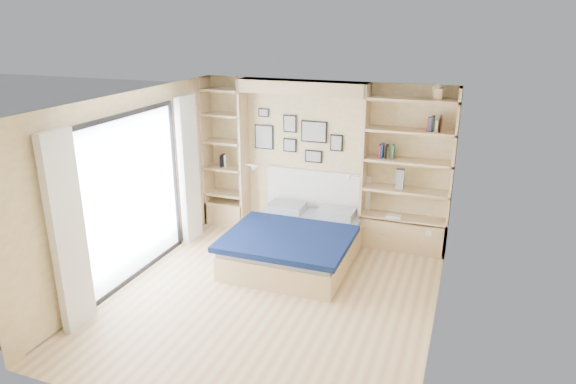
% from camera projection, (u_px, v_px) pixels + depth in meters
% --- Properties ---
extents(ground, '(4.50, 4.50, 0.00)m').
position_uv_depth(ground, '(271.00, 298.00, 6.56)').
color(ground, '#D5BB86').
rests_on(ground, ground).
extents(room_shell, '(4.50, 4.50, 4.50)m').
position_uv_depth(room_shell, '(284.00, 181.00, 7.69)').
color(room_shell, beige).
rests_on(room_shell, ground).
extents(bed, '(1.73, 2.15, 1.07)m').
position_uv_depth(bed, '(296.00, 242.00, 7.52)').
color(bed, '#D3B57E').
rests_on(bed, ground).
extents(photo_gallery, '(1.48, 0.02, 0.82)m').
position_uv_depth(photo_gallery, '(296.00, 136.00, 8.16)').
color(photo_gallery, black).
rests_on(photo_gallery, ground).
extents(reading_lamps, '(1.92, 0.12, 0.15)m').
position_uv_depth(reading_lamps, '(300.00, 171.00, 8.08)').
color(reading_lamps, silver).
rests_on(reading_lamps, ground).
extents(shelf_decor, '(3.49, 0.23, 2.03)m').
position_uv_depth(shelf_decor, '(390.00, 141.00, 7.50)').
color(shelf_decor, '#A51E1E').
rests_on(shelf_decor, ground).
extents(deck, '(3.20, 4.00, 0.05)m').
position_uv_depth(deck, '(50.00, 255.00, 7.72)').
color(deck, '#726454').
rests_on(deck, ground).
extents(deck_chair, '(0.44, 0.71, 0.69)m').
position_uv_depth(deck_chair, '(104.00, 238.00, 7.53)').
color(deck_chair, tan).
rests_on(deck_chair, ground).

